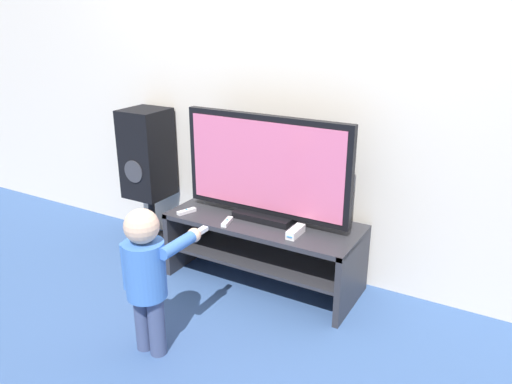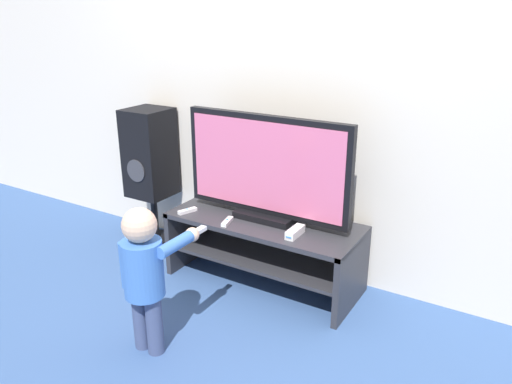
% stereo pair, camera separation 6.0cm
% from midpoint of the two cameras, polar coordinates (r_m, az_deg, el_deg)
% --- Properties ---
extents(ground_plane, '(16.00, 16.00, 0.00)m').
position_cam_midpoint_polar(ground_plane, '(3.15, -1.95, -12.15)').
color(ground_plane, '#38568C').
extents(wall_back, '(10.00, 0.06, 2.60)m').
position_cam_midpoint_polar(wall_back, '(3.20, 3.41, 13.22)').
color(wall_back, silver).
rests_on(wall_back, ground_plane).
extents(tv_stand, '(1.23, 0.50, 0.44)m').
position_cam_midpoint_polar(tv_stand, '(3.20, 0.36, -5.56)').
color(tv_stand, '#2D2D33').
rests_on(tv_stand, ground_plane).
extents(television, '(1.10, 0.20, 0.66)m').
position_cam_midpoint_polar(television, '(3.04, 0.59, 2.60)').
color(television, black).
rests_on(television, tv_stand).
extents(game_console, '(0.05, 0.16, 0.05)m').
position_cam_midpoint_polar(game_console, '(2.92, 3.96, -4.56)').
color(game_console, white).
rests_on(game_console, tv_stand).
extents(remote_primary, '(0.08, 0.13, 0.03)m').
position_cam_midpoint_polar(remote_primary, '(3.27, -8.46, -2.21)').
color(remote_primary, white).
rests_on(remote_primary, tv_stand).
extents(remote_secondary, '(0.06, 0.13, 0.03)m').
position_cam_midpoint_polar(remote_secondary, '(3.08, -3.88, -3.42)').
color(remote_secondary, white).
rests_on(remote_secondary, tv_stand).
extents(child, '(0.30, 0.46, 0.80)m').
position_cam_midpoint_polar(child, '(2.56, -13.00, -8.69)').
color(child, '#3F4C72').
rests_on(child, ground_plane).
extents(speaker_tower, '(0.30, 0.31, 1.02)m').
position_cam_midpoint_polar(speaker_tower, '(3.75, -12.75, 3.98)').
color(speaker_tower, black).
rests_on(speaker_tower, ground_plane).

